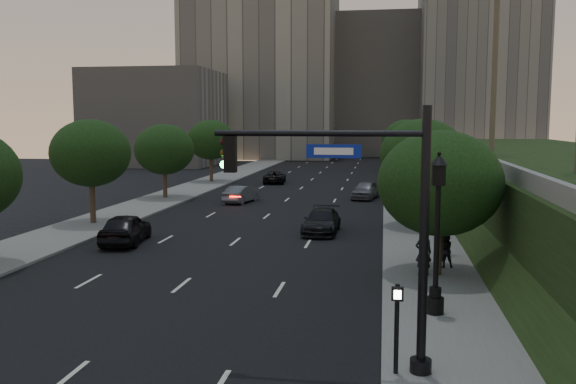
% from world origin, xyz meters
% --- Properties ---
extents(ground, '(160.00, 160.00, 0.00)m').
position_xyz_m(ground, '(0.00, 0.00, 0.00)').
color(ground, black).
rests_on(ground, ground).
extents(road_surface, '(16.00, 140.00, 0.02)m').
position_xyz_m(road_surface, '(0.00, 30.00, 0.01)').
color(road_surface, black).
rests_on(road_surface, ground).
extents(sidewalk_right, '(4.50, 140.00, 0.15)m').
position_xyz_m(sidewalk_right, '(10.25, 30.00, 0.07)').
color(sidewalk_right, slate).
rests_on(sidewalk_right, ground).
extents(sidewalk_left, '(4.50, 140.00, 0.15)m').
position_xyz_m(sidewalk_left, '(-10.25, 30.00, 0.07)').
color(sidewalk_left, slate).
rests_on(sidewalk_left, ground).
extents(parapet_wall, '(0.35, 90.00, 0.70)m').
position_xyz_m(parapet_wall, '(13.50, 28.00, 4.35)').
color(parapet_wall, slate).
rests_on(parapet_wall, embankment).
extents(office_block_left, '(26.00, 20.00, 32.00)m').
position_xyz_m(office_block_left, '(-14.00, 92.00, 16.00)').
color(office_block_left, gray).
rests_on(office_block_left, ground).
extents(office_block_mid, '(22.00, 18.00, 26.00)m').
position_xyz_m(office_block_mid, '(6.00, 102.00, 13.00)').
color(office_block_mid, gray).
rests_on(office_block_mid, ground).
extents(office_block_right, '(20.00, 22.00, 36.00)m').
position_xyz_m(office_block_right, '(24.00, 96.00, 18.00)').
color(office_block_right, gray).
rests_on(office_block_right, ground).
extents(office_block_filler, '(18.00, 16.00, 14.00)m').
position_xyz_m(office_block_filler, '(-26.00, 70.00, 7.00)').
color(office_block_filler, gray).
rests_on(office_block_filler, ground).
extents(tree_right_a, '(5.20, 5.20, 6.24)m').
position_xyz_m(tree_right_a, '(10.30, 8.00, 4.02)').
color(tree_right_a, '#38281C').
rests_on(tree_right_a, ground).
extents(tree_right_b, '(5.20, 5.20, 6.74)m').
position_xyz_m(tree_right_b, '(10.30, 20.00, 4.52)').
color(tree_right_b, '#38281C').
rests_on(tree_right_b, ground).
extents(tree_right_c, '(5.20, 5.20, 6.24)m').
position_xyz_m(tree_right_c, '(10.30, 33.00, 4.02)').
color(tree_right_c, '#38281C').
rests_on(tree_right_c, ground).
extents(tree_right_d, '(5.20, 5.20, 6.74)m').
position_xyz_m(tree_right_d, '(10.30, 47.00, 4.52)').
color(tree_right_d, '#38281C').
rests_on(tree_right_d, ground).
extents(tree_right_e, '(5.20, 5.20, 6.24)m').
position_xyz_m(tree_right_e, '(10.30, 62.00, 4.02)').
color(tree_right_e, '#38281C').
rests_on(tree_right_e, ground).
extents(tree_left_b, '(5.00, 5.00, 6.71)m').
position_xyz_m(tree_left_b, '(-10.30, 18.00, 4.58)').
color(tree_left_b, '#38281C').
rests_on(tree_left_b, ground).
extents(tree_left_c, '(5.00, 5.00, 6.34)m').
position_xyz_m(tree_left_c, '(-10.30, 31.00, 4.21)').
color(tree_left_c, '#38281C').
rests_on(tree_left_c, ground).
extents(tree_left_d, '(5.00, 5.00, 6.71)m').
position_xyz_m(tree_left_d, '(-10.30, 45.00, 4.58)').
color(tree_left_d, '#38281C').
rests_on(tree_left_d, ground).
extents(traffic_signal_mast, '(5.68, 0.56, 7.00)m').
position_xyz_m(traffic_signal_mast, '(7.91, -2.51, 3.67)').
color(traffic_signal_mast, black).
rests_on(traffic_signal_mast, ground).
extents(street_lamp, '(0.64, 0.64, 5.62)m').
position_xyz_m(street_lamp, '(9.76, 2.51, 2.63)').
color(street_lamp, black).
rests_on(street_lamp, ground).
extents(pedestrian_signal, '(0.30, 0.33, 2.50)m').
position_xyz_m(pedestrian_signal, '(8.37, -2.72, 1.57)').
color(pedestrian_signal, black).
rests_on(pedestrian_signal, ground).
extents(sedan_near_left, '(2.63, 5.08, 1.65)m').
position_xyz_m(sedan_near_left, '(-5.75, 12.68, 0.83)').
color(sedan_near_left, black).
rests_on(sedan_near_left, ground).
extents(sedan_mid_left, '(2.35, 4.43, 1.39)m').
position_xyz_m(sedan_mid_left, '(-3.38, 29.78, 0.69)').
color(sedan_mid_left, '#53565A').
rests_on(sedan_mid_left, ground).
extents(sedan_far_left, '(2.61, 4.89, 1.31)m').
position_xyz_m(sedan_far_left, '(-3.46, 45.42, 0.65)').
color(sedan_far_left, black).
rests_on(sedan_far_left, ground).
extents(sedan_near_right, '(2.09, 4.89, 1.40)m').
position_xyz_m(sedan_near_right, '(4.40, 17.43, 0.70)').
color(sedan_near_right, black).
rests_on(sedan_near_right, ground).
extents(sedan_far_right, '(2.62, 4.76, 1.53)m').
position_xyz_m(sedan_far_right, '(6.49, 33.74, 0.77)').
color(sedan_far_right, slate).
rests_on(sedan_far_right, ground).
extents(pedestrian_a, '(0.76, 0.56, 1.91)m').
position_xyz_m(pedestrian_a, '(9.68, 7.70, 1.10)').
color(pedestrian_a, black).
rests_on(pedestrian_a, sidewalk_right).
extents(pedestrian_b, '(0.87, 0.73, 1.57)m').
position_xyz_m(pedestrian_b, '(10.70, 9.25, 0.94)').
color(pedestrian_b, black).
rests_on(pedestrian_b, sidewalk_right).
extents(pedestrian_c, '(1.21, 0.90, 1.91)m').
position_xyz_m(pedestrian_c, '(10.97, 11.68, 1.10)').
color(pedestrian_c, black).
rests_on(pedestrian_c, sidewalk_right).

